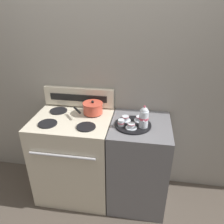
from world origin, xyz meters
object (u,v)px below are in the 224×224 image
at_px(saucepan, 93,108).
at_px(teacup_right, 125,118).
at_px(serving_tray, 133,125).
at_px(teapot, 144,117).
at_px(teacup_left, 131,126).
at_px(creamer_jug, 121,123).
at_px(teacup_front, 139,119).
at_px(stove, 75,157).

xyz_separation_m(saucepan, teacup_right, (0.35, -0.11, -0.03)).
xyz_separation_m(serving_tray, teapot, (0.09, -0.03, 0.10)).
relative_size(teacup_left, creamer_jug, 1.67).
bearing_deg(teacup_front, saucepan, 168.58).
bearing_deg(creamer_jug, stove, 171.24).
xyz_separation_m(teapot, creamer_jug, (-0.20, -0.01, -0.07)).
relative_size(saucepan, creamer_jug, 4.60).
bearing_deg(creamer_jug, teacup_right, 73.82).
bearing_deg(teapot, saucepan, 158.73).
bearing_deg(teacup_left, teacup_front, 65.61).
bearing_deg(serving_tray, teacup_front, 52.31).
bearing_deg(creamer_jug, teapot, 3.30).
xyz_separation_m(serving_tray, teacup_right, (-0.08, 0.05, 0.03)).
relative_size(saucepan, teacup_right, 2.76).
bearing_deg(teacup_left, creamer_jug, 162.50).
bearing_deg(teacup_left, serving_tray, 81.85).
bearing_deg(creamer_jug, saucepan, 146.13).
bearing_deg(saucepan, teacup_right, -18.25).
xyz_separation_m(stove, teapot, (0.70, -0.07, 0.58)).
xyz_separation_m(saucepan, teapot, (0.52, -0.20, 0.04)).
height_order(saucepan, teacup_left, saucepan).
relative_size(stove, creamer_jug, 15.40).
bearing_deg(creamer_jug, teacup_front, 35.86).
relative_size(stove, saucepan, 3.35).
distance_m(stove, creamer_jug, 0.72).
bearing_deg(teacup_right, serving_tray, -35.47).
bearing_deg(creamer_jug, serving_tray, 22.82).
distance_m(saucepan, teacup_front, 0.49).
relative_size(teacup_right, teacup_front, 1.00).
height_order(stove, teacup_front, teacup_front).
bearing_deg(teacup_front, stove, -176.62).
relative_size(stove, teacup_front, 9.25).
relative_size(teacup_left, teacup_front, 1.00).
height_order(serving_tray, teapot, teapot).
distance_m(stove, teacup_front, 0.83).
xyz_separation_m(stove, teacup_right, (0.53, 0.02, 0.50)).
distance_m(serving_tray, creamer_jug, 0.12).
bearing_deg(teacup_left, teacup_right, 117.14).
distance_m(stove, serving_tray, 0.77).
relative_size(saucepan, teacup_front, 2.76).
bearing_deg(stove, teapot, -5.35).
height_order(stove, teacup_right, teacup_right).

